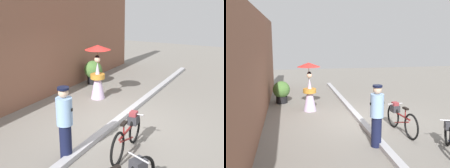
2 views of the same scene
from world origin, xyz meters
TOP-DOWN VIEW (x-y plane):
  - ground_plane at (0.00, 0.00)m, footprint 30.00×30.00m
  - building_wall at (0.00, 3.31)m, footprint 14.00×0.40m
  - sidewalk_curb at (0.00, 0.00)m, footprint 14.00×0.20m
  - bicycle_near_officer at (-1.18, -0.90)m, footprint 1.79×0.48m
  - person_officer at (-2.09, 0.14)m, footprint 0.34×0.38m
  - person_with_parasol at (1.60, 1.53)m, footprint 0.87×0.87m
  - potted_plant_by_door at (3.06, 2.59)m, footprint 0.73×0.71m

SIDE VIEW (x-z plane):
  - ground_plane at x=0.00m, z-range 0.00..0.00m
  - sidewalk_curb at x=0.00m, z-range 0.00..0.12m
  - bicycle_near_officer at x=-1.18m, z-range 0.02..0.84m
  - potted_plant_by_door at x=3.06m, z-range 0.04..0.97m
  - person_officer at x=-2.09m, z-range 0.05..1.65m
  - person_with_parasol at x=1.60m, z-range 0.04..1.87m
  - building_wall at x=0.00m, z-range 0.00..3.56m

